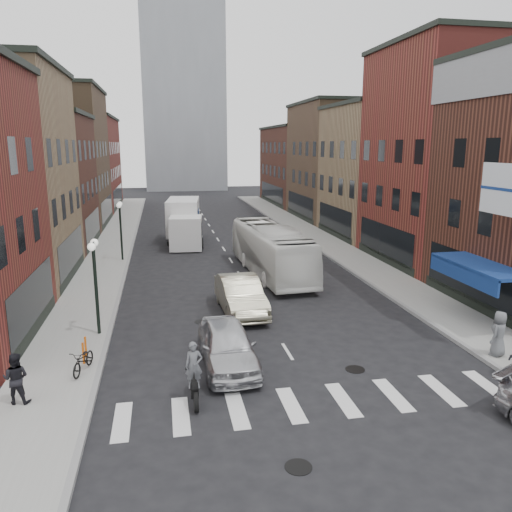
{
  "coord_description": "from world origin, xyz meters",
  "views": [
    {
      "loc": [
        -4.61,
        -16.64,
        7.9
      ],
      "look_at": [
        -0.12,
        6.94,
        2.53
      ],
      "focal_mm": 35.0,
      "sensor_mm": 36.0,
      "label": 1
    }
  ],
  "objects_px": {
    "billboard_sign": "(509,192)",
    "sedan_left_near": "(227,345)",
    "streetlamp_near": "(95,270)",
    "parked_bicycle": "(83,360)",
    "ped_left_solo": "(16,378)",
    "streetlamp_far": "(120,220)",
    "sedan_left_far": "(240,295)",
    "motorcycle_rider": "(194,374)",
    "box_truck": "(184,222)",
    "ped_right_c": "(499,334)",
    "bike_rack": "(84,350)",
    "transit_bus": "(271,250)"
  },
  "relations": [
    {
      "from": "billboard_sign",
      "to": "sedan_left_near",
      "type": "relative_size",
      "value": 0.78
    },
    {
      "from": "streetlamp_near",
      "to": "sedan_left_near",
      "type": "xyz_separation_m",
      "value": [
        4.93,
        -3.86,
        -2.11
      ]
    },
    {
      "from": "parked_bicycle",
      "to": "ped_left_solo",
      "type": "height_order",
      "value": "ped_left_solo"
    },
    {
      "from": "streetlamp_far",
      "to": "sedan_left_far",
      "type": "xyz_separation_m",
      "value": [
        6.34,
        -12.0,
        -2.06
      ]
    },
    {
      "from": "parked_bicycle",
      "to": "motorcycle_rider",
      "type": "bearing_deg",
      "value": -19.7
    },
    {
      "from": "box_truck",
      "to": "sedan_left_far",
      "type": "relative_size",
      "value": 1.59
    },
    {
      "from": "streetlamp_far",
      "to": "ped_right_c",
      "type": "xyz_separation_m",
      "value": [
        14.99,
        -19.13,
        -1.9
      ]
    },
    {
      "from": "sedan_left_far",
      "to": "ped_right_c",
      "type": "height_order",
      "value": "ped_right_c"
    },
    {
      "from": "bike_rack",
      "to": "sedan_left_far",
      "type": "relative_size",
      "value": 0.15
    },
    {
      "from": "streetlamp_far",
      "to": "motorcycle_rider",
      "type": "bearing_deg",
      "value": -79.96
    },
    {
      "from": "ped_right_c",
      "to": "streetlamp_far",
      "type": "bearing_deg",
      "value": -82.24
    },
    {
      "from": "billboard_sign",
      "to": "motorcycle_rider",
      "type": "xyz_separation_m",
      "value": [
        -12.41,
        -2.71,
        -5.2
      ]
    },
    {
      "from": "motorcycle_rider",
      "to": "parked_bicycle",
      "type": "distance_m",
      "value": 4.48
    },
    {
      "from": "bike_rack",
      "to": "ped_left_solo",
      "type": "distance_m",
      "value": 3.27
    },
    {
      "from": "billboard_sign",
      "to": "streetlamp_far",
      "type": "height_order",
      "value": "billboard_sign"
    },
    {
      "from": "ped_left_solo",
      "to": "ped_right_c",
      "type": "height_order",
      "value": "ped_right_c"
    },
    {
      "from": "bike_rack",
      "to": "motorcycle_rider",
      "type": "xyz_separation_m",
      "value": [
        3.78,
        -3.51,
        0.38
      ]
    },
    {
      "from": "sedan_left_far",
      "to": "ped_left_solo",
      "type": "bearing_deg",
      "value": -139.36
    },
    {
      "from": "streetlamp_near",
      "to": "sedan_left_far",
      "type": "bearing_deg",
      "value": 17.51
    },
    {
      "from": "parked_bicycle",
      "to": "ped_right_c",
      "type": "height_order",
      "value": "ped_right_c"
    },
    {
      "from": "transit_bus",
      "to": "parked_bicycle",
      "type": "relative_size",
      "value": 6.79
    },
    {
      "from": "billboard_sign",
      "to": "streetlamp_far",
      "type": "relative_size",
      "value": 0.9
    },
    {
      "from": "bike_rack",
      "to": "streetlamp_far",
      "type": "bearing_deg",
      "value": 89.31
    },
    {
      "from": "sedan_left_far",
      "to": "motorcycle_rider",
      "type": "bearing_deg",
      "value": -110.79
    },
    {
      "from": "bike_rack",
      "to": "ped_left_solo",
      "type": "height_order",
      "value": "ped_left_solo"
    },
    {
      "from": "streetlamp_near",
      "to": "streetlamp_far",
      "type": "relative_size",
      "value": 1.0
    },
    {
      "from": "transit_bus",
      "to": "ped_left_solo",
      "type": "xyz_separation_m",
      "value": [
        -11.13,
        -14.43,
        -0.57
      ]
    },
    {
      "from": "sedan_left_near",
      "to": "streetlamp_far",
      "type": "bearing_deg",
      "value": 104.16
    },
    {
      "from": "box_truck",
      "to": "ped_right_c",
      "type": "height_order",
      "value": "box_truck"
    },
    {
      "from": "streetlamp_far",
      "to": "box_truck",
      "type": "xyz_separation_m",
      "value": [
        4.54,
        5.82,
        -1.18
      ]
    },
    {
      "from": "box_truck",
      "to": "ped_left_solo",
      "type": "relative_size",
      "value": 5.13
    },
    {
      "from": "streetlamp_near",
      "to": "transit_bus",
      "type": "height_order",
      "value": "streetlamp_near"
    },
    {
      "from": "ped_right_c",
      "to": "billboard_sign",
      "type": "bearing_deg",
      "value": -151.86
    },
    {
      "from": "streetlamp_near",
      "to": "bike_rack",
      "type": "height_order",
      "value": "streetlamp_near"
    },
    {
      "from": "transit_bus",
      "to": "sedan_left_far",
      "type": "distance_m",
      "value": 7.55
    },
    {
      "from": "billboard_sign",
      "to": "box_truck",
      "type": "relative_size",
      "value": 0.45
    },
    {
      "from": "transit_bus",
      "to": "sedan_left_far",
      "type": "bearing_deg",
      "value": -117.31
    },
    {
      "from": "streetlamp_near",
      "to": "ped_right_c",
      "type": "xyz_separation_m",
      "value": [
        14.99,
        -5.13,
        -1.9
      ]
    },
    {
      "from": "ped_right_c",
      "to": "ped_left_solo",
      "type": "bearing_deg",
      "value": -28.93
    },
    {
      "from": "box_truck",
      "to": "ped_left_solo",
      "type": "xyz_separation_m",
      "value": [
        -6.33,
        -25.35,
        -0.78
      ]
    },
    {
      "from": "bike_rack",
      "to": "ped_left_solo",
      "type": "bearing_deg",
      "value": -119.22
    },
    {
      "from": "bike_rack",
      "to": "parked_bicycle",
      "type": "bearing_deg",
      "value": -84.16
    },
    {
      "from": "sedan_left_far",
      "to": "bike_rack",
      "type": "bearing_deg",
      "value": -146.5
    },
    {
      "from": "box_truck",
      "to": "ped_right_c",
      "type": "bearing_deg",
      "value": -61.01
    },
    {
      "from": "streetlamp_near",
      "to": "parked_bicycle",
      "type": "bearing_deg",
      "value": -91.56
    },
    {
      "from": "parked_bicycle",
      "to": "streetlamp_near",
      "type": "bearing_deg",
      "value": 103.33
    },
    {
      "from": "sedan_left_near",
      "to": "box_truck",
      "type": "bearing_deg",
      "value": 89.66
    },
    {
      "from": "motorcycle_rider",
      "to": "box_truck",
      "type": "bearing_deg",
      "value": 89.93
    },
    {
      "from": "billboard_sign",
      "to": "box_truck",
      "type": "height_order",
      "value": "billboard_sign"
    },
    {
      "from": "motorcycle_rider",
      "to": "ped_left_solo",
      "type": "distance_m",
      "value": 5.41
    }
  ]
}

